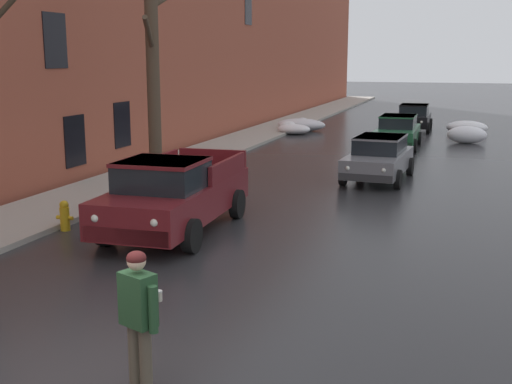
{
  "coord_description": "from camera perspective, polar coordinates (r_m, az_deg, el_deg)",
  "views": [
    {
      "loc": [
        4.4,
        -6.24,
        3.94
      ],
      "look_at": [
        -0.01,
        7.19,
        0.99
      ],
      "focal_mm": 45.57,
      "sensor_mm": 36.0,
      "label": 1
    }
  ],
  "objects": [
    {
      "name": "pickup_truck_maroon_approaching_near_lane",
      "position": [
        14.83,
        -7.24,
        -0.2
      ],
      "size": [
        2.33,
        5.2,
        1.76
      ],
      "color": "maroon",
      "rests_on": "ground"
    },
    {
      "name": "sedan_green_parked_kerbside_mid",
      "position": [
        29.3,
        12.32,
        5.27
      ],
      "size": [
        1.91,
        4.3,
        1.42
      ],
      "color": "#1E5633",
      "rests_on": "ground"
    },
    {
      "name": "left_sidewalk_slab",
      "position": [
        26.57,
        -4.57,
        3.36
      ],
      "size": [
        2.59,
        80.0,
        0.13
      ],
      "primitive_type": "cube",
      "color": "#A8A399",
      "rests_on": "ground"
    },
    {
      "name": "snow_bank_mid_block_left",
      "position": [
        35.42,
        4.08,
        5.92
      ],
      "size": [
        2.66,
        1.3,
        0.72
      ],
      "color": "white",
      "rests_on": "ground"
    },
    {
      "name": "sedan_black_parked_far_down_block",
      "position": [
        36.32,
        13.67,
        6.41
      ],
      "size": [
        1.91,
        3.9,
        1.42
      ],
      "color": "black",
      "rests_on": "ground"
    },
    {
      "name": "sedan_grey_parked_kerbside_close",
      "position": [
        21.45,
        10.73,
        3.04
      ],
      "size": [
        2.04,
        4.2,
        1.42
      ],
      "color": "slate",
      "rests_on": "ground"
    },
    {
      "name": "snow_bank_near_corner_left",
      "position": [
        33.99,
        3.14,
        5.59
      ],
      "size": [
        1.73,
        1.21,
        0.66
      ],
      "color": "white",
      "rests_on": "ground"
    },
    {
      "name": "fire_hydrant",
      "position": [
        15.59,
        -16.45,
        -1.99
      ],
      "size": [
        0.42,
        0.22,
        0.71
      ],
      "color": "gold",
      "rests_on": "ground"
    },
    {
      "name": "snow_bank_along_left_kerb",
      "position": [
        35.51,
        18.17,
        5.38
      ],
      "size": [
        2.06,
        1.25,
        0.7
      ],
      "color": "white",
      "rests_on": "ground"
    },
    {
      "name": "bare_tree_second_along_sidewalk",
      "position": [
        19.02,
        -9.01,
        11.07
      ],
      "size": [
        2.6,
        2.87,
        7.22
      ],
      "color": "#4C3D2D",
      "rests_on": "ground"
    },
    {
      "name": "pedestrian_with_coffee",
      "position": [
        7.81,
        -10.28,
        -10.23
      ],
      "size": [
        0.63,
        0.4,
        1.76
      ],
      "color": "brown",
      "rests_on": "ground"
    },
    {
      "name": "brick_townhouse_facade",
      "position": [
        27.1,
        -8.42,
        15.79
      ],
      "size": [
        0.63,
        80.0,
        11.79
      ],
      "color": "#9E4C38",
      "rests_on": "ground"
    },
    {
      "name": "snow_bank_near_corner_right",
      "position": [
        31.78,
        18.04,
        4.79
      ],
      "size": [
        1.78,
        1.03,
        0.8
      ],
      "color": "white",
      "rests_on": "ground"
    }
  ]
}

